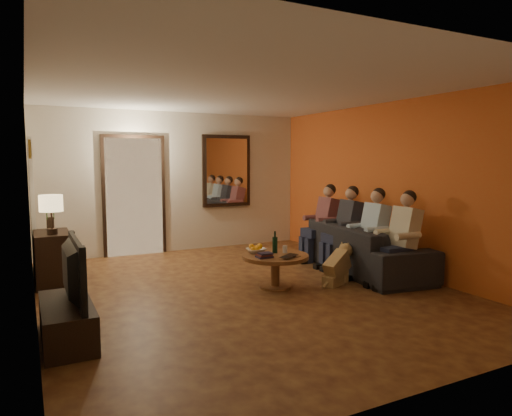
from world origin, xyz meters
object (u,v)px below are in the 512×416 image
dresser (53,258)px  sofa (363,247)px  person_d (324,225)px  wine_bottle (275,242)px  person_b (371,236)px  coffee_table (275,271)px  dog (337,264)px  table_lamp (51,214)px  tv_stand (67,322)px  bowl (256,251)px  person_c (346,230)px  laptop (293,257)px  person_a (401,242)px  tv (65,271)px

dresser → sofa: 4.55m
person_d → wine_bottle: (-1.54, -1.02, 0.01)m
dresser → sofa: bearing=-17.2°
person_b → coffee_table: (-1.59, 0.08, -0.38)m
person_d → dog: bearing=-118.5°
sofa → table_lamp: bearing=83.6°
tv_stand → person_d: 4.64m
dog → bowl: size_ratio=2.16×
person_c → laptop: bearing=-151.6°
person_d → laptop: 2.05m
bowl → wine_bottle: (0.23, -0.12, 0.12)m
dresser → person_c: (4.24, -1.05, 0.24)m
person_a → person_d: same height
table_lamp → person_c: table_lamp is taller
tv → bowl: tv is taller
tv_stand → sofa: size_ratio=0.45×
person_c → coffee_table: person_c is taller
coffee_table → dresser: bearing=149.4°
person_d → wine_bottle: person_d is taller
person_b → person_c: (0.00, 0.60, 0.00)m
person_a → table_lamp: bearing=154.5°
tv_stand → person_b: 4.31m
coffee_table → bowl: bearing=129.3°
table_lamp → coffee_table: bearing=-27.0°
table_lamp → laptop: bearing=-30.6°
wine_bottle → tv: bearing=-163.6°
person_a → wine_bottle: bearing=153.2°
tv_stand → person_c: person_c is taller
person_b → wine_bottle: 1.55m
sofa → wine_bottle: (-1.64, -0.12, 0.24)m
bowl → wine_bottle: 0.29m
tv → sofa: 4.45m
dresser → dog: 3.94m
bowl → person_c: bearing=9.8°
tv → wine_bottle: 2.82m
table_lamp → sofa: 4.53m
dresser → dog: (3.50, -1.81, -0.08)m
person_c → dog: bearing=-134.1°
person_b → person_d: (0.00, 1.20, 0.00)m
table_lamp → laptop: table_lamp is taller
dresser → person_b: size_ratio=0.68×
wine_bottle → laptop: (0.05, -0.38, -0.14)m
coffee_table → bowl: size_ratio=3.45×
sofa → dresser: bearing=80.9°
person_a → dresser: bearing=152.1°
sofa → laptop: size_ratio=7.55×
dresser → person_a: (4.24, -2.25, 0.24)m
sofa → bowl: bearing=98.3°
bowl → person_a: bearing=-26.9°
tv → coffee_table: 2.78m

